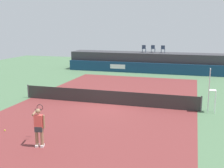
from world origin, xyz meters
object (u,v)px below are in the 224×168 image
at_px(net_post_near, 28,91).
at_px(tennis_player, 39,126).
at_px(umpire_chair, 211,87).
at_px(spectator_chair_far_left, 144,48).
at_px(spectator_chair_left, 153,48).
at_px(spectator_chair_center, 163,49).
at_px(net_post_far, 201,104).
at_px(tennis_ball, 5,130).

bearing_deg(net_post_near, tennis_player, -54.30).
distance_m(umpire_chair, tennis_player, 10.64).
bearing_deg(spectator_chair_far_left, net_post_near, -111.53).
distance_m(spectator_chair_left, spectator_chair_center, 1.20).
xyz_separation_m(spectator_chair_left, umpire_chair, (5.84, -15.44, -1.11)).
height_order(net_post_far, tennis_ball, net_post_far).
distance_m(spectator_chair_far_left, spectator_chair_center, 2.24).
height_order(spectator_chair_center, net_post_far, spectator_chair_center).
relative_size(net_post_far, tennis_player, 0.56).
height_order(spectator_chair_far_left, spectator_chair_left, same).
xyz_separation_m(net_post_near, tennis_ball, (2.69, -6.37, -0.46)).
xyz_separation_m(spectator_chair_center, umpire_chair, (4.66, -15.24, -1.11)).
xyz_separation_m(spectator_chair_far_left, net_post_near, (-6.01, -15.23, -2.19)).
relative_size(tennis_player, tennis_ball, 26.03).
bearing_deg(tennis_ball, net_post_near, 112.88).
bearing_deg(tennis_player, net_post_far, 47.14).
xyz_separation_m(umpire_chair, tennis_player, (-7.49, -7.53, -0.63)).
height_order(net_post_near, tennis_ball, net_post_near).
xyz_separation_m(spectator_chair_far_left, spectator_chair_center, (2.24, 0.01, 0.00)).
height_order(spectator_chair_center, net_post_near, spectator_chair_center).
height_order(spectator_chair_left, tennis_player, spectator_chair_left).
relative_size(spectator_chair_far_left, umpire_chair, 0.32).
distance_m(spectator_chair_center, tennis_ball, 22.47).
bearing_deg(net_post_far, spectator_chair_left, 109.07).
distance_m(tennis_player, tennis_ball, 3.10).
xyz_separation_m(spectator_chair_left, spectator_chair_center, (1.18, -0.20, 0.00)).
xyz_separation_m(umpire_chair, tennis_ball, (-10.21, -6.37, -1.55)).
bearing_deg(spectator_chair_center, spectator_chair_far_left, -179.65).
bearing_deg(spectator_chair_left, spectator_chair_far_left, -168.58).
distance_m(net_post_near, tennis_ball, 6.93).
bearing_deg(spectator_chair_center, tennis_player, -97.09).
relative_size(net_post_far, tennis_ball, 14.71).
xyz_separation_m(umpire_chair, net_post_far, (-0.50, 0.00, -1.09)).
distance_m(spectator_chair_far_left, net_post_far, 16.66).
height_order(spectator_chair_center, tennis_player, spectator_chair_center).
height_order(spectator_chair_left, umpire_chair, spectator_chair_left).
bearing_deg(umpire_chair, tennis_ball, -148.07).
distance_m(umpire_chair, tennis_ball, 12.14).
xyz_separation_m(net_post_near, net_post_far, (12.40, 0.00, 0.00)).
xyz_separation_m(spectator_chair_center, tennis_ball, (-5.56, -21.61, -2.66)).
distance_m(net_post_far, tennis_ball, 11.62).
bearing_deg(umpire_chair, spectator_chair_left, 110.72).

